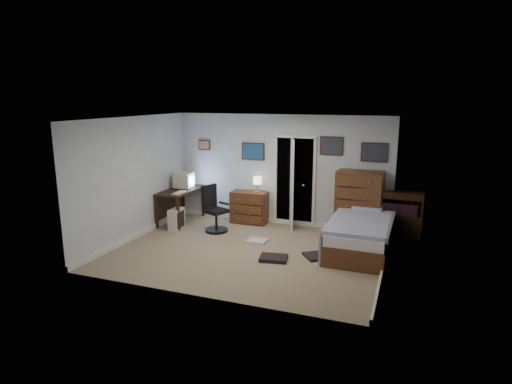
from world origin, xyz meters
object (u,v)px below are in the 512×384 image
Objects in this scene: low_dresser at (249,207)px; office_chair at (214,214)px; computer_desk at (177,197)px; tall_dresser at (359,203)px; bed at (360,234)px.

office_chair is at bearing -121.12° from low_dresser.
office_chair is 0.98m from low_dresser.
computer_desk reaches higher than low_dresser.
office_chair is 0.74× the size of tall_dresser.
office_chair reaches higher than computer_desk.
office_chair reaches higher than bed.
tall_dresser is at bearing 100.28° from bed.
bed is at bearing -76.62° from tall_dresser.
computer_desk is at bearing -165.13° from low_dresser.
office_chair is 3.10m from tall_dresser.
low_dresser is 2.84m from bed.
computer_desk is 4.14m from tall_dresser.
office_chair is 0.48× the size of bed.
office_chair is at bearing 178.17° from bed.
computer_desk is 0.64× the size of bed.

